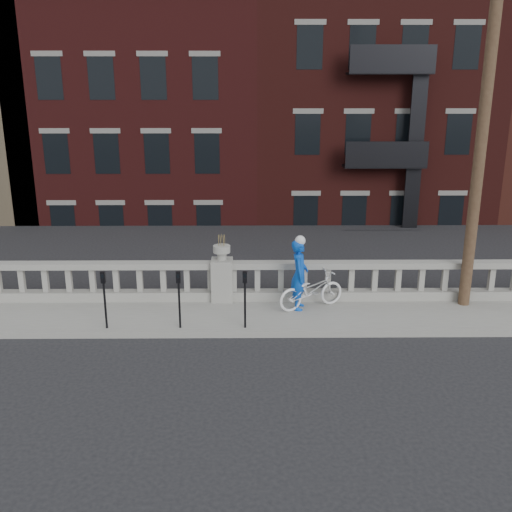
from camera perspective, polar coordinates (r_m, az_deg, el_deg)
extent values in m
plane|color=black|center=(11.45, -4.31, -12.14)|extent=(120.00, 120.00, 0.00)
cube|color=gray|center=(14.12, -3.54, -6.04)|extent=(32.00, 2.20, 0.15)
cube|color=gray|center=(14.93, -3.37, -3.94)|extent=(28.00, 0.34, 0.25)
cube|color=gray|center=(14.66, -3.43, -0.91)|extent=(28.00, 0.34, 0.16)
cube|color=gray|center=(14.79, -3.40, -2.39)|extent=(0.55, 0.55, 1.10)
cylinder|color=gray|center=(14.59, -3.44, 0.02)|extent=(0.24, 0.24, 0.20)
cylinder|color=gray|center=(14.54, -3.45, 0.70)|extent=(0.44, 0.44, 0.18)
cube|color=#605E59|center=(16.38, -3.15, -12.40)|extent=(36.00, 0.50, 5.15)
cube|color=black|center=(37.55, -1.63, -0.14)|extent=(80.00, 44.00, 0.50)
cube|color=#595651|center=(20.51, -8.25, -8.12)|extent=(16.00, 7.00, 4.00)
cube|color=#401212|center=(30.55, -9.59, 9.71)|extent=(10.00, 14.00, 14.00)
cube|color=black|center=(30.57, -10.28, 23.13)|extent=(10.30, 14.30, 0.30)
cube|color=#3C1210|center=(30.55, 9.57, 11.13)|extent=(10.00, 14.00, 15.50)
cylinder|color=#422D1E|center=(14.68, 21.97, 14.06)|extent=(0.28, 0.28, 10.00)
cylinder|color=black|center=(13.50, -14.84, -4.82)|extent=(0.05, 0.05, 1.10)
cube|color=black|center=(13.27, -15.06, -2.08)|extent=(0.10, 0.08, 0.26)
cube|color=black|center=(13.22, -15.12, -1.98)|extent=(0.06, 0.01, 0.08)
cylinder|color=black|center=(13.18, -7.66, -4.92)|extent=(0.05, 0.05, 1.10)
cube|color=black|center=(12.95, -7.78, -2.11)|extent=(0.10, 0.08, 0.26)
cube|color=black|center=(12.90, -7.81, -2.01)|extent=(0.06, 0.01, 0.08)
cylinder|color=black|center=(13.08, -1.11, -4.94)|extent=(0.05, 0.05, 1.10)
cube|color=black|center=(12.85, -1.12, -2.11)|extent=(0.10, 0.08, 0.26)
cube|color=black|center=(12.79, -1.13, -2.01)|extent=(0.06, 0.01, 0.08)
imported|color=white|center=(14.33, 5.53, -3.41)|extent=(1.88, 1.32, 0.94)
imported|color=#0C44B5|center=(14.14, 4.36, -1.86)|extent=(0.51, 0.70, 1.77)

